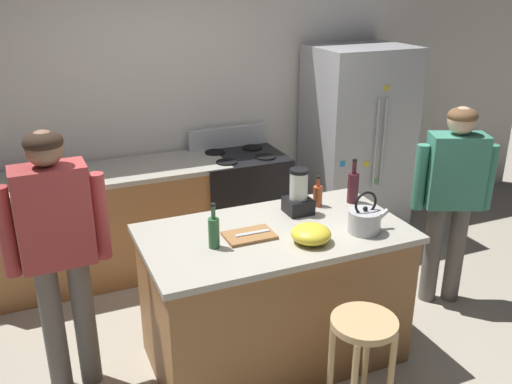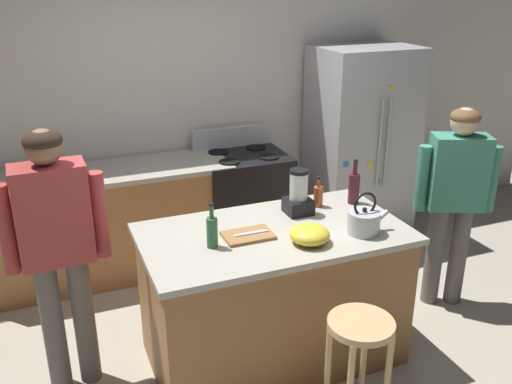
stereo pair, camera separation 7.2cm
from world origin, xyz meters
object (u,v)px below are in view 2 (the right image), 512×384
mixing_bowl (310,234)px  blender_appliance (298,195)px  tea_kettle (364,221)px  chef_knife (251,233)px  stove_range (243,202)px  bottle_cooking_sauce (318,196)px  cutting_board (248,235)px  kitchen_island (273,295)px  person_by_sink_right (455,190)px  refrigerator (361,144)px  bottle_olive_oil (212,231)px  bar_stool (359,346)px  bottle_wine (354,187)px  person_by_island_left (57,240)px

mixing_bowl → blender_appliance: bearing=72.8°
tea_kettle → chef_knife: bearing=162.3°
tea_kettle → stove_range: bearing=94.3°
bottle_cooking_sauce → tea_kettle: tea_kettle is taller
bottle_cooking_sauce → cutting_board: bearing=-156.6°
kitchen_island → tea_kettle: tea_kettle is taller
person_by_sink_right → mixing_bowl: (-1.37, -0.35, 0.05)m
kitchen_island → stove_range: (0.37, 1.52, 0.01)m
refrigerator → bottle_olive_oil: 2.52m
blender_appliance → cutting_board: blender_appliance is taller
cutting_board → bar_stool: bearing=-64.5°
bottle_wine → tea_kettle: bottle_wine is taller
bar_stool → cutting_board: (-0.35, 0.74, 0.39)m
stove_range → person_by_sink_right: bearing=-51.1°
stove_range → person_by_island_left: bearing=-141.3°
bottle_cooking_sauce → cutting_board: size_ratio=0.72×
stove_range → person_by_sink_right: person_by_sink_right is taller
blender_appliance → bottle_olive_oil: 0.73m
bar_stool → bottle_cooking_sauce: size_ratio=3.26×
bottle_olive_oil → person_by_island_left: bearing=161.5°
bottle_cooking_sauce → refrigerator: bearing=48.1°
bottle_cooking_sauce → bottle_wine: bottle_wine is taller
bottle_wine → bottle_olive_oil: 1.14m
stove_range → blender_appliance: 1.45m
blender_appliance → bottle_cooking_sauce: bearing=16.8°
kitchen_island → bottle_wine: bearing=16.9°
chef_knife → cutting_board: bearing=-179.3°
tea_kettle → chef_knife: size_ratio=1.25×
kitchen_island → tea_kettle: bearing=-24.5°
kitchen_island → person_by_sink_right: size_ratio=1.06×
bar_stool → bottle_wine: size_ratio=2.23×
kitchen_island → cutting_board: bearing=-174.3°
bottle_cooking_sauce → person_by_sink_right: bearing=-6.9°
blender_appliance → bottle_cooking_sauce: (0.18, 0.05, -0.05)m
person_by_island_left → cutting_board: (1.08, -0.24, -0.06)m
chef_knife → mixing_bowl: bearing=-34.9°
refrigerator → person_by_sink_right: size_ratio=1.17×
person_by_island_left → stove_range: bearing=38.7°
refrigerator → kitchen_island: bearing=-136.1°
bottle_cooking_sauce → chef_knife: bearing=-155.9°
stove_range → bottle_olive_oil: size_ratio=4.01×
stove_range → cutting_board: 1.70m
stove_range → person_by_sink_right: size_ratio=0.71×
person_by_island_left → refrigerator: bearing=24.4°
person_by_island_left → chef_knife: 1.13m
stove_range → chef_knife: 1.70m
tea_kettle → cutting_board: size_ratio=0.92×
bottle_olive_oil → mixing_bowl: size_ratio=1.15×
blender_appliance → bar_stool: bearing=-95.2°
bottle_cooking_sauce → chef_knife: (-0.60, -0.27, -0.06)m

